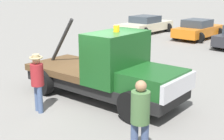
{
  "coord_description": "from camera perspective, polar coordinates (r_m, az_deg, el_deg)",
  "views": [
    {
      "loc": [
        7.5,
        -6.08,
        3.59
      ],
      "look_at": [
        0.5,
        0.0,
        1.05
      ],
      "focal_mm": 50.0,
      "sensor_mm": 36.0,
      "label": 1
    }
  ],
  "objects": [
    {
      "name": "tow_truck",
      "position": [
        9.8,
        -0.38,
        -0.34
      ],
      "size": [
        5.73,
        2.88,
        2.51
      ],
      "rotation": [
        0.0,
        0.0,
        0.18
      ],
      "color": "black",
      "rests_on": "ground"
    },
    {
      "name": "parked_car_orange",
      "position": [
        22.27,
        15.43,
        7.17
      ],
      "size": [
        2.71,
        4.48,
        1.34
      ],
      "rotation": [
        0.0,
        0.0,
        1.7
      ],
      "color": "orange",
      "rests_on": "ground"
    },
    {
      "name": "person_near_truck",
      "position": [
        6.44,
        5.17,
        -8.26
      ],
      "size": [
        0.39,
        0.39,
        1.76
      ],
      "rotation": [
        0.0,
        0.0,
        5.46
      ],
      "color": "#475B84",
      "rests_on": "ground"
    },
    {
      "name": "ground_plane",
      "position": [
        10.3,
        -1.83,
        -5.09
      ],
      "size": [
        160.0,
        160.0,
        0.0
      ],
      "primitive_type": "plane",
      "color": "gray"
    },
    {
      "name": "parked_car_cream",
      "position": [
        24.2,
        6.31,
        8.24
      ],
      "size": [
        2.96,
        4.92,
        1.34
      ],
      "rotation": [
        0.0,
        0.0,
        1.72
      ],
      "color": "beige",
      "rests_on": "ground"
    },
    {
      "name": "person_at_hood",
      "position": [
        9.13,
        -13.49,
        -1.51
      ],
      "size": [
        0.38,
        0.38,
        1.72
      ],
      "rotation": [
        0.0,
        0.0,
        1.49
      ],
      "color": "#475B84",
      "rests_on": "ground"
    }
  ]
}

